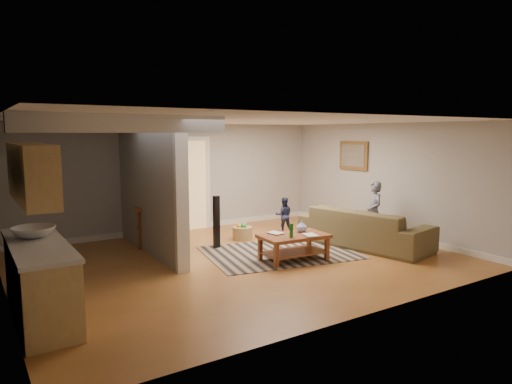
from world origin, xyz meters
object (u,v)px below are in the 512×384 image
speaker_right (138,217)px  toddler (284,233)px  sofa (364,246)px  speaker_left (216,222)px  coffee_table (294,240)px  tv_console (149,207)px  child (373,242)px  toy_basket (242,232)px

speaker_right → toddler: (2.99, -1.26, -0.46)m
sofa → speaker_left: bearing=48.2°
coffee_table → toddler: 2.32m
coffee_table → tv_console: (-1.73, 2.69, 0.38)m
speaker_left → toddler: speaker_left is taller
coffee_table → speaker_left: 1.72m
speaker_right → tv_console: bearing=-66.5°
speaker_left → child: 3.32m
sofa → tv_console: bearing=41.5°
coffee_table → toddler: bearing=58.3°
speaker_left → toy_basket: bearing=20.2°
tv_console → toddler: size_ratio=1.71×
tv_console → speaker_right: size_ratio=1.51×
tv_console → child: bearing=-12.1°
coffee_table → tv_console: size_ratio=0.90×
toy_basket → toddler: toddler is taller
speaker_left → toddler: 2.08m
toy_basket → toddler: bearing=3.6°
speaker_left → coffee_table: bearing=-66.3°
speaker_left → toddler: bearing=9.2°
toy_basket → child: 2.77m
child → sofa: bearing=-50.1°
speaker_left → toy_basket: speaker_left is taller
child → toddler: size_ratio=1.57×
coffee_table → sofa: bearing=1.2°
coffee_table → toy_basket: (0.05, 1.88, -0.21)m
coffee_table → toy_basket: size_ratio=2.95×
speaker_left → child: bearing=-27.7°
tv_console → toy_basket: 2.04m
toy_basket → speaker_right: bearing=144.1°
toy_basket → child: bearing=-38.5°
child → toddler: 2.06m
child → tv_console: bearing=-99.0°
coffee_table → child: 2.25m
toy_basket → toddler: 1.17m
child → toddler: child is taller
tv_console → child: (3.94, -2.54, -0.75)m
coffee_table → speaker_right: bearing=119.2°
speaker_left → toy_basket: (0.81, 0.34, -0.37)m
tv_console → toddler: 3.12m
speaker_right → sofa: bearing=-24.6°
sofa → child: bearing=-85.6°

